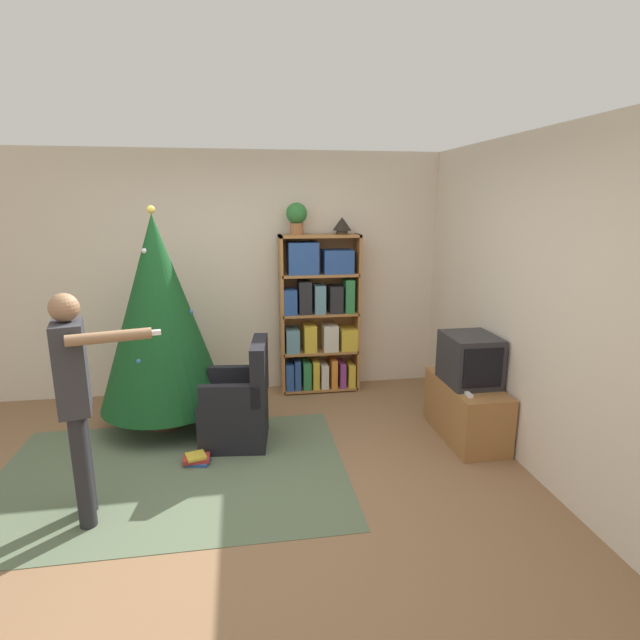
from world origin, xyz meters
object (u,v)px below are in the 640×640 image
Objects in this scene: television at (470,359)px; potted_plant at (297,216)px; table_lamp at (342,224)px; armchair at (239,407)px; christmas_tree at (159,313)px; standing_person at (76,391)px; bookshelf at (319,315)px.

potted_plant is (-1.36, 1.36, 1.19)m from television.
armchair is at bearing -135.05° from table_lamp.
table_lamp reaches higher than armchair.
potted_plant is at bearing 27.08° from christmas_tree.
television reaches higher than armchair.
table_lamp is at bearing 120.65° from standing_person.
christmas_tree is at bearing -116.75° from armchair.
potted_plant is at bearing 178.39° from bookshelf.
potted_plant is (0.65, 1.13, 1.60)m from armchair.
standing_person is 2.85m from potted_plant.
christmas_tree is 1.45m from standing_person.
table_lamp reaches higher than bookshelf.
standing_person is (-1.00, -0.95, 0.59)m from armchair.
bookshelf reaches higher than standing_person.
potted_plant reaches higher than bookshelf.
potted_plant reaches higher than table_lamp.
television is at bearing 89.96° from standing_person.
armchair is at bearing 173.65° from television.
bookshelf reaches higher than television.
armchair is at bearing 119.90° from standing_person.
standing_person is 7.70× the size of table_lamp.
television is 0.24× the size of christmas_tree.
bookshelf is 1.53m from armchair.
potted_plant reaches higher than television.
standing_person is at bearing -132.22° from bookshelf.
potted_plant is at bearing 180.00° from table_lamp.
standing_person is at bearing -40.18° from armchair.
armchair is (0.69, -0.45, -0.77)m from christmas_tree.
armchair is 1.50m from standing_person.
bookshelf is 2.81m from standing_person.
armchair is 4.60× the size of table_lamp.
christmas_tree reaches higher than bookshelf.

